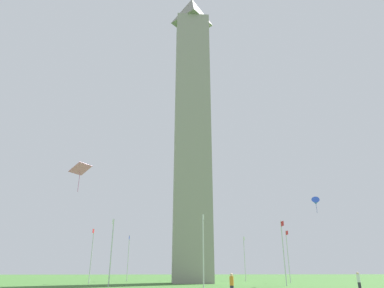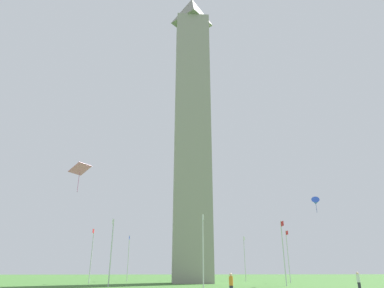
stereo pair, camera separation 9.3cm
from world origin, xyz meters
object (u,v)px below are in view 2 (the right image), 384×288
object	(u,v)px
person_white_shirt	(359,281)
kite_pink_diamond	(80,169)
kite_blue_delta	(316,202)
flagpole_ne	(283,249)
person_orange_shirt	(231,285)
obelisk_monument	(192,118)
flagpole_sw	(128,256)
flagpole_e	(288,253)
flagpole_w	(92,253)
flagpole_n	(203,246)
flagpole_s	(186,257)
flagpole_se	(245,256)
flagpole_nw	(111,248)

from	to	relation	value
person_white_shirt	kite_pink_diamond	bearing A→B (deg)	65.86
kite_blue_delta	flagpole_ne	bearing A→B (deg)	-148.55
person_orange_shirt	person_white_shirt	bearing A→B (deg)	-99.26
obelisk_monument	flagpole_sw	bearing A→B (deg)	-134.85
flagpole_e	flagpole_w	distance (m)	32.25
flagpole_n	kite_blue_delta	xyz separation A→B (m)	(0.24, 14.44, 5.50)
flagpole_s	kite_pink_diamond	world-z (taller)	kite_pink_diamond
flagpole_e	flagpole_w	bearing A→B (deg)	-90.00
person_orange_shirt	kite_pink_diamond	size ratio (longest dim) A/B	0.67
flagpole_se	flagpole_w	world-z (taller)	same
flagpole_ne	flagpole_se	distance (m)	22.81
person_white_shirt	kite_pink_diamond	distance (m)	29.16
flagpole_ne	flagpole_sw	xyz separation A→B (m)	(-22.81, -22.81, 0.00)
kite_pink_diamond	kite_blue_delta	distance (m)	28.97
flagpole_w	kite_blue_delta	world-z (taller)	kite_blue_delta
flagpole_w	kite_blue_delta	size ratio (longest dim) A/B	4.10
flagpole_ne	flagpole_e	xyz separation A→B (m)	(-11.40, 4.72, 0.00)
flagpole_s	flagpole_e	bearing A→B (deg)	45.00
flagpole_n	flagpole_e	bearing A→B (deg)	135.00
obelisk_monument	flagpole_s	world-z (taller)	obelisk_monument
flagpole_e	person_orange_shirt	world-z (taller)	flagpole_e
obelisk_monument	flagpole_w	bearing A→B (deg)	-89.79
flagpole_w	flagpole_nw	bearing A→B (deg)	22.50
flagpole_se	person_white_shirt	size ratio (longest dim) A/B	4.74
flagpole_se	flagpole_ne	bearing A→B (deg)	-0.00
flagpole_se	person_orange_shirt	size ratio (longest dim) A/B	4.90
flagpole_n	person_white_shirt	bearing A→B (deg)	64.84
flagpole_n	kite_pink_diamond	size ratio (longest dim) A/B	3.26
flagpole_sw	flagpole_nw	size ratio (longest dim) A/B	1.00
flagpole_sw	kite_pink_diamond	distance (m)	38.74
flagpole_w	kite_pink_diamond	xyz separation A→B (m)	(26.85, 3.56, 6.04)
flagpole_se	flagpole_nw	xyz separation A→B (m)	(22.81, -22.81, 0.00)
flagpole_e	flagpole_ne	bearing A→B (deg)	-22.50
flagpole_n	flagpole_nw	size ratio (longest dim) A/B	1.00
flagpole_se	flagpole_nw	world-z (taller)	same
obelisk_monument	flagpole_ne	distance (m)	29.32
flagpole_ne	flagpole_w	xyz separation A→B (m)	(-11.40, -27.53, 0.00)
flagpole_nw	person_white_shirt	xyz separation A→B (m)	(11.60, 26.05, -3.68)
obelisk_monument	flagpole_w	distance (m)	29.30
flagpole_w	person_white_shirt	xyz separation A→B (m)	(23.01, 30.77, -3.68)
flagpole_nw	person_white_shirt	distance (m)	28.76
kite_blue_delta	flagpole_se	bearing A→B (deg)	-173.77
flagpole_s	flagpole_w	bearing A→B (deg)	-45.00
obelisk_monument	flagpole_sw	world-z (taller)	obelisk_monument
flagpole_e	flagpole_n	bearing A→B (deg)	-45.00
person_white_shirt	flagpole_se	bearing A→B (deg)	-26.78
flagpole_e	person_white_shirt	size ratio (longest dim) A/B	4.74
flagpole_ne	flagpole_se	xyz separation A→B (m)	(-22.81, 0.00, 0.00)
flagpole_ne	flagpole_s	xyz separation A→B (m)	(-27.53, -11.40, 0.00)
flagpole_se	person_white_shirt	bearing A→B (deg)	5.39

